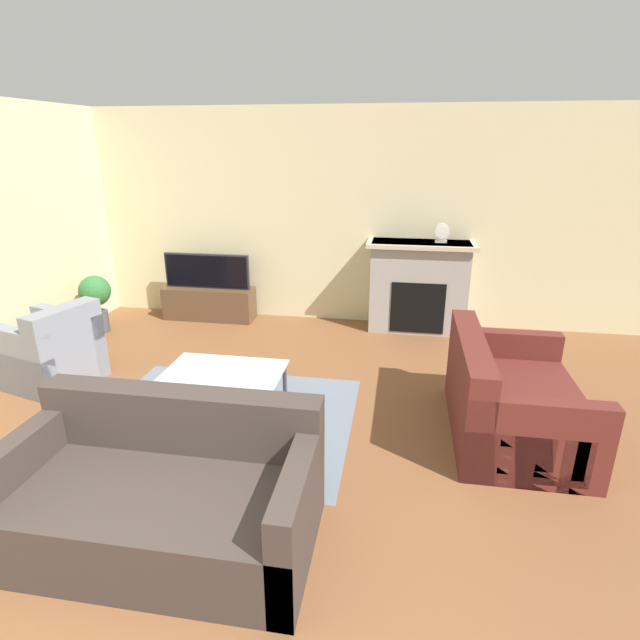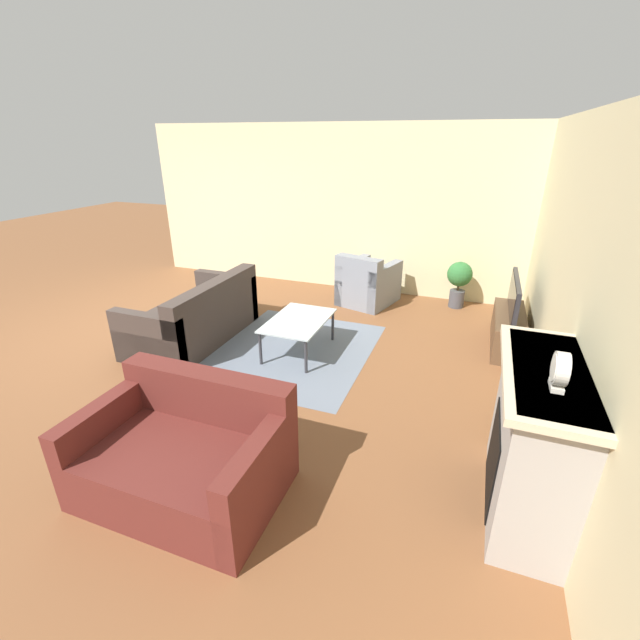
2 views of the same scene
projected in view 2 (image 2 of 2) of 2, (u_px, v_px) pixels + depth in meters
ground_plane at (130, 332)px, 5.90m from camera, size 20.00×20.00×0.00m
wall_back at (571, 278)px, 3.70m from camera, size 8.77×0.06×2.70m
wall_left at (368, 211)px, 7.05m from camera, size 0.06×8.10×2.70m
area_rug at (294, 350)px, 5.39m from camera, size 2.20×1.85×0.00m
fireplace at (534, 439)px, 2.90m from camera, size 1.30×0.51×1.13m
tv_stand at (508, 330)px, 5.43m from camera, size 1.21×0.36×0.43m
tv at (514, 297)px, 5.25m from camera, size 1.15×0.06×0.46m
couch_sectional at (196, 318)px, 5.60m from camera, size 1.80×0.95×0.82m
couch_loveseat at (187, 456)px, 3.18m from camera, size 0.97×1.44×0.82m
armchair_by_window at (367, 285)px, 6.81m from camera, size 1.04×0.94×0.82m
coffee_table at (298, 323)px, 5.21m from camera, size 1.00×0.65×0.43m
potted_plant at (459, 279)px, 6.59m from camera, size 0.38×0.38×0.73m
mantel_clock at (560, 370)px, 2.44m from camera, size 0.20×0.07×0.23m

